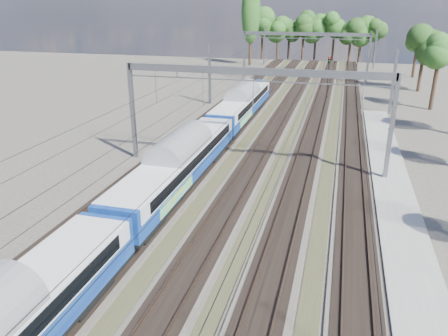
% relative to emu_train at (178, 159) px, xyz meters
% --- Properties ---
extents(track_bed, '(21.00, 130.00, 0.34)m').
position_rel_emu_train_xyz_m(track_bed, '(4.50, 21.68, -2.63)').
color(track_bed, '#47423A').
rests_on(track_bed, ground).
extents(platform, '(3.00, 70.00, 0.30)m').
position_rel_emu_train_xyz_m(platform, '(16.50, -3.32, -2.58)').
color(platform, gray).
rests_on(platform, ground).
extents(catenary, '(25.65, 130.00, 9.00)m').
position_rel_emu_train_xyz_m(catenary, '(4.83, 29.36, 3.67)').
color(catenary, slate).
rests_on(catenary, ground).
extents(tree_belt, '(39.69, 98.91, 12.03)m').
position_rel_emu_train_xyz_m(tree_belt, '(10.34, 70.65, 5.42)').
color(tree_belt, black).
rests_on(tree_belt, ground).
extents(poplar, '(4.40, 4.40, 19.04)m').
position_rel_emu_train_xyz_m(poplar, '(-10.00, 74.68, 9.16)').
color(poplar, black).
rests_on(poplar, ground).
extents(emu_train, '(3.17, 66.98, 4.64)m').
position_rel_emu_train_xyz_m(emu_train, '(0.00, 0.00, 0.00)').
color(emu_train, black).
rests_on(emu_train, ground).
extents(worker, '(0.52, 0.65, 1.55)m').
position_rel_emu_train_xyz_m(worker, '(6.07, 62.82, -1.95)').
color(worker, black).
rests_on(worker, ground).
extents(signal_near, '(0.44, 0.40, 6.51)m').
position_rel_emu_train_xyz_m(signal_near, '(9.67, 38.61, 1.39)').
color(signal_near, black).
rests_on(signal_near, ground).
extents(signal_far, '(0.37, 0.34, 5.75)m').
position_rel_emu_train_xyz_m(signal_far, '(14.41, 64.46, 0.91)').
color(signal_far, black).
rests_on(signal_far, ground).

